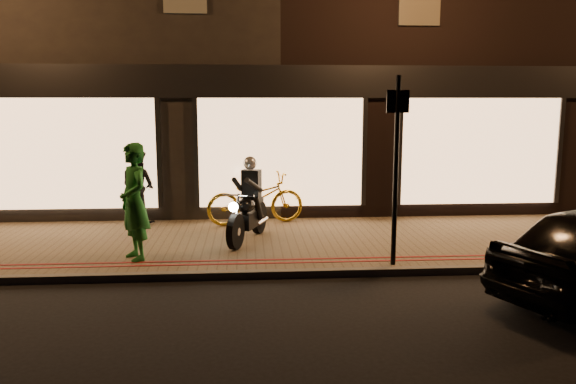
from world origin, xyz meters
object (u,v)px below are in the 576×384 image
(bicycle_gold, at_px, (256,198))
(sign_post, at_px, (396,161))
(person_green, at_px, (134,202))
(motorcycle, at_px, (249,208))

(bicycle_gold, bearing_deg, sign_post, -160.01)
(bicycle_gold, distance_m, person_green, 3.33)
(motorcycle, xyz_separation_m, bicycle_gold, (0.15, 1.44, -0.06))
(sign_post, relative_size, bicycle_gold, 1.42)
(motorcycle, bearing_deg, person_green, -128.26)
(sign_post, xyz_separation_m, person_green, (-4.20, 0.62, -0.71))
(motorcycle, xyz_separation_m, person_green, (-1.88, -1.17, 0.36))
(sign_post, height_order, person_green, sign_post)
(motorcycle, relative_size, person_green, 0.96)
(sign_post, distance_m, person_green, 4.30)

